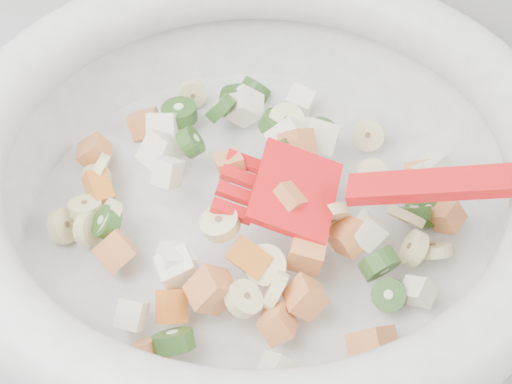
# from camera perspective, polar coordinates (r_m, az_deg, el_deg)

# --- Properties ---
(mixing_bowl) EXTENTS (0.47, 0.41, 0.14)m
(mixing_bowl) POSITION_cam_1_polar(r_m,az_deg,el_deg) (0.52, 0.04, 1.00)
(mixing_bowl) COLOR white
(mixing_bowl) RESTS_ON counter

